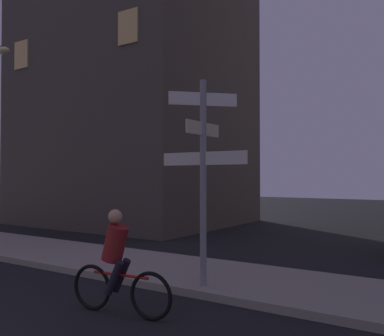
% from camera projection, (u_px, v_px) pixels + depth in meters
% --- Properties ---
extents(sidewalk_kerb, '(40.00, 2.62, 0.14)m').
position_uv_depth(sidewalk_kerb, '(174.00, 270.00, 9.06)').
color(sidewalk_kerb, gray).
rests_on(sidewalk_kerb, ground_plane).
extents(signpost, '(1.78, 1.10, 3.75)m').
position_uv_depth(signpost, '(203.00, 164.00, 7.58)').
color(signpost, gray).
rests_on(signpost, sidewalk_kerb).
extents(cyclist, '(1.81, 0.37, 1.61)m').
position_uv_depth(cyclist, '(118.00, 266.00, 6.38)').
color(cyclist, black).
rests_on(cyclist, ground_plane).
extents(building_left_block, '(9.17, 7.85, 19.13)m').
position_uv_depth(building_left_block, '(136.00, 19.00, 19.56)').
color(building_left_block, '#4C443D').
rests_on(building_left_block, ground_plane).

